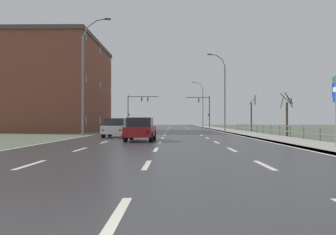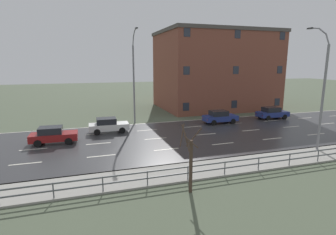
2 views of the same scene
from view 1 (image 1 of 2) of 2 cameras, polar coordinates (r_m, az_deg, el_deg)
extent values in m
cube|color=#4C5642|center=(50.58, -0.10, -2.23)|extent=(160.00, 160.00, 0.12)
cube|color=#303033|center=(62.57, 0.07, -1.87)|extent=(14.00, 120.00, 0.02)
cube|color=beige|center=(10.91, -22.45, -7.47)|extent=(0.16, 2.20, 0.01)
cube|color=beige|center=(15.99, -14.77, -5.31)|extent=(0.16, 2.20, 0.01)
cube|color=beige|center=(21.23, -10.85, -4.17)|extent=(0.16, 2.20, 0.01)
cube|color=beige|center=(26.53, -8.50, -3.47)|extent=(0.16, 2.20, 0.01)
cube|color=beige|center=(31.87, -6.93, -3.00)|extent=(0.16, 2.20, 0.01)
cube|color=beige|center=(37.22, -5.82, -2.66)|extent=(0.16, 2.20, 0.01)
cube|color=beige|center=(42.59, -4.99, -2.41)|extent=(0.16, 2.20, 0.01)
cube|color=beige|center=(47.96, -4.34, -2.22)|extent=(0.16, 2.20, 0.01)
cube|color=beige|center=(53.34, -3.82, -2.06)|extent=(0.16, 2.20, 0.01)
cube|color=beige|center=(58.72, -3.40, -1.93)|extent=(0.16, 2.20, 0.01)
cube|color=beige|center=(64.11, -3.05, -1.83)|extent=(0.16, 2.20, 0.01)
cube|color=beige|center=(69.50, -2.75, -1.74)|extent=(0.16, 2.20, 0.01)
cube|color=beige|center=(74.89, -2.50, -1.66)|extent=(0.16, 2.20, 0.01)
cube|color=beige|center=(80.28, -2.28, -1.59)|extent=(0.16, 2.20, 0.01)
cube|color=beige|center=(85.67, -2.09, -1.53)|extent=(0.16, 2.20, 0.01)
cube|color=beige|center=(91.06, -1.92, -1.48)|extent=(0.16, 2.20, 0.01)
cube|color=beige|center=(96.46, -1.77, -1.44)|extent=(0.16, 2.20, 0.01)
cube|color=beige|center=(101.85, -1.64, -1.40)|extent=(0.16, 2.20, 0.01)
cube|color=beige|center=(107.25, -1.51, -1.36)|extent=(0.16, 2.20, 0.01)
cube|color=beige|center=(112.64, -1.41, -1.33)|extent=(0.16, 2.20, 0.01)
cube|color=beige|center=(118.04, -1.31, -1.30)|extent=(0.16, 2.20, 0.01)
cube|color=beige|center=(4.80, -8.77, -16.40)|extent=(0.16, 2.20, 0.01)
cube|color=beige|center=(10.07, -3.62, -8.09)|extent=(0.16, 2.20, 0.01)
cube|color=beige|center=(15.43, -2.08, -5.50)|extent=(0.16, 2.20, 0.01)
cube|color=beige|center=(20.81, -1.34, -4.25)|extent=(0.16, 2.20, 0.01)
cube|color=beige|center=(26.20, -0.91, -3.51)|extent=(0.16, 2.20, 0.01)
cube|color=beige|center=(31.59, -0.62, -3.03)|extent=(0.16, 2.20, 0.01)
cube|color=beige|center=(36.98, -0.42, -2.68)|extent=(0.16, 2.20, 0.01)
cube|color=beige|center=(42.38, -0.27, -2.42)|extent=(0.16, 2.20, 0.01)
cube|color=beige|center=(47.78, -0.15, -2.23)|extent=(0.16, 2.20, 0.01)
cube|color=beige|center=(53.18, -0.06, -2.07)|extent=(0.16, 2.20, 0.01)
cube|color=beige|center=(58.57, 0.02, -1.94)|extent=(0.16, 2.20, 0.01)
cube|color=beige|center=(63.97, 0.08, -1.83)|extent=(0.16, 2.20, 0.01)
cube|color=beige|center=(69.37, 0.13, -1.74)|extent=(0.16, 2.20, 0.01)
cube|color=beige|center=(74.77, 0.18, -1.66)|extent=(0.16, 2.20, 0.01)
cube|color=beige|center=(80.17, 0.22, -1.59)|extent=(0.16, 2.20, 0.01)
cube|color=beige|center=(85.57, 0.25, -1.54)|extent=(0.16, 2.20, 0.01)
cube|color=beige|center=(90.97, 0.28, -1.48)|extent=(0.16, 2.20, 0.01)
cube|color=beige|center=(96.37, 0.31, -1.44)|extent=(0.16, 2.20, 0.01)
cube|color=beige|center=(101.76, 0.33, -1.40)|extent=(0.16, 2.20, 0.01)
cube|color=beige|center=(107.16, 0.36, -1.36)|extent=(0.16, 2.20, 0.01)
cube|color=beige|center=(112.56, 0.38, -1.33)|extent=(0.16, 2.20, 0.01)
cube|color=beige|center=(117.96, 0.39, -1.30)|extent=(0.16, 2.20, 0.01)
cube|color=beige|center=(10.41, 16.17, -7.82)|extent=(0.16, 2.20, 0.01)
cube|color=beige|center=(15.65, 10.88, -5.42)|extent=(0.16, 2.20, 0.01)
cube|color=beige|center=(20.97, 8.28, -4.22)|extent=(0.16, 2.20, 0.01)
cube|color=beige|center=(26.33, 6.74, -3.49)|extent=(0.16, 2.20, 0.01)
cube|color=beige|center=(31.70, 5.73, -3.01)|extent=(0.16, 2.20, 0.01)
cube|color=beige|center=(37.08, 5.00, -2.67)|extent=(0.16, 2.20, 0.01)
cube|color=beige|center=(42.46, 4.46, -2.42)|extent=(0.16, 2.20, 0.01)
cube|color=beige|center=(47.85, 4.05, -2.22)|extent=(0.16, 2.20, 0.01)
cube|color=beige|center=(53.24, 3.71, -2.06)|extent=(0.16, 2.20, 0.01)
cube|color=beige|center=(58.63, 3.44, -1.94)|extent=(0.16, 2.20, 0.01)
cube|color=beige|center=(64.03, 3.22, -1.83)|extent=(0.16, 2.20, 0.01)
cube|color=beige|center=(69.42, 3.02, -1.74)|extent=(0.16, 2.20, 0.01)
cube|color=beige|center=(74.82, 2.86, -1.66)|extent=(0.16, 2.20, 0.01)
cube|color=beige|center=(80.21, 2.72, -1.59)|extent=(0.16, 2.20, 0.01)
cube|color=beige|center=(85.61, 2.60, -1.53)|extent=(0.16, 2.20, 0.01)
cube|color=beige|center=(91.00, 2.49, -1.48)|extent=(0.16, 2.20, 0.01)
cube|color=beige|center=(96.40, 2.39, -1.44)|extent=(0.16, 2.20, 0.01)
cube|color=beige|center=(101.80, 2.31, -1.40)|extent=(0.16, 2.20, 0.01)
cube|color=beige|center=(107.20, 2.23, -1.36)|extent=(0.16, 2.20, 0.01)
cube|color=beige|center=(112.59, 2.16, -1.33)|extent=(0.16, 2.20, 0.01)
cube|color=beige|center=(117.99, 2.09, -1.30)|extent=(0.16, 2.20, 0.01)
cube|color=beige|center=(62.86, 6.32, -1.85)|extent=(0.16, 120.00, 0.01)
cube|color=beige|center=(63.03, -6.18, -1.84)|extent=(0.16, 120.00, 0.01)
cube|color=gray|center=(63.04, 7.82, -1.81)|extent=(3.00, 120.00, 0.12)
cube|color=slate|center=(62.88, 6.53, -1.81)|extent=(0.16, 120.00, 0.12)
cube|color=#515459|center=(28.57, 19.31, -1.38)|extent=(0.06, 38.63, 0.08)
cube|color=#515459|center=(28.58, 19.32, -2.18)|extent=(0.06, 38.63, 0.08)
cylinder|color=#515459|center=(22.58, 24.53, -2.70)|extent=(0.07, 0.07, 1.00)
cylinder|color=#515459|center=(24.95, 22.14, -2.51)|extent=(0.07, 0.07, 1.00)
cylinder|color=#515459|center=(27.37, 20.18, -2.35)|extent=(0.07, 0.07, 1.00)
cylinder|color=#515459|center=(29.81, 18.53, -2.22)|extent=(0.07, 0.07, 1.00)
cylinder|color=#515459|center=(32.27, 17.13, -2.10)|extent=(0.07, 0.07, 1.00)
cylinder|color=#515459|center=(34.74, 15.94, -2.00)|extent=(0.07, 0.07, 1.00)
cylinder|color=#515459|center=(37.24, 14.90, -1.91)|extent=(0.07, 0.07, 1.00)
cylinder|color=#515459|center=(39.74, 13.99, -1.83)|extent=(0.07, 0.07, 1.00)
cylinder|color=#515459|center=(42.25, 13.19, -1.77)|extent=(0.07, 0.07, 1.00)
cylinder|color=#515459|center=(44.77, 12.48, -1.70)|extent=(0.07, 0.07, 1.00)
cylinder|color=#515459|center=(47.29, 11.85, -1.65)|extent=(0.07, 0.07, 1.00)
cylinder|color=slate|center=(44.19, 9.68, 3.24)|extent=(0.20, 0.20, 8.65)
cylinder|color=slate|center=(44.73, 9.42, 9.30)|extent=(0.48, 0.11, 0.86)
cylinder|color=slate|center=(44.77, 8.71, 10.15)|extent=(0.80, 0.11, 0.60)
cylinder|color=slate|center=(44.74, 7.66, 10.60)|extent=(0.90, 0.11, 0.26)
cube|color=#333335|center=(44.69, 7.09, 10.64)|extent=(0.56, 0.24, 0.12)
cylinder|color=slate|center=(75.38, 5.97, 1.61)|extent=(0.20, 0.20, 8.62)
cylinder|color=slate|center=(75.70, 5.81, 5.20)|extent=(0.50, 0.11, 0.90)
cylinder|color=slate|center=(75.73, 5.37, 5.73)|extent=(0.84, 0.11, 0.63)
cylinder|color=slate|center=(75.70, 4.72, 6.00)|extent=(0.95, 0.11, 0.27)
cube|color=#333335|center=(75.68, 4.37, 6.02)|extent=(0.56, 0.24, 0.12)
cylinder|color=slate|center=(32.25, -14.33, 5.22)|extent=(0.20, 0.20, 9.23)
cylinder|color=slate|center=(33.10, -13.93, 14.02)|extent=(0.54, 0.11, 0.99)
cylinder|color=slate|center=(33.15, -12.81, 15.37)|extent=(0.91, 0.11, 0.69)
cylinder|color=slate|center=(33.07, -11.16, 16.11)|extent=(1.04, 0.11, 0.29)
cube|color=#333335|center=(32.98, -10.26, 16.22)|extent=(0.56, 0.24, 0.12)
cylinder|color=slate|center=(17.40, 26.80, 0.76)|extent=(0.09, 0.09, 3.47)
cube|color=#146633|center=(17.50, 26.72, 5.95)|extent=(0.03, 0.56, 0.24)
cube|color=#143899|center=(17.45, 26.73, 4.32)|extent=(0.03, 0.68, 0.68)
cube|color=white|center=(17.44, 26.67, 4.32)|extent=(0.01, 0.44, 0.22)
cube|color=#143899|center=(17.42, 26.73, 2.78)|extent=(0.03, 0.52, 0.22)
cylinder|color=#38383A|center=(64.80, 7.09, 0.91)|extent=(0.18, 0.18, 6.21)
cylinder|color=#38383A|center=(64.73, 5.07, 3.44)|extent=(4.56, 0.12, 0.12)
cube|color=black|center=(64.71, 5.28, 2.95)|extent=(0.20, 0.28, 0.80)
sphere|color=#2D2D2D|center=(64.58, 5.29, 3.19)|extent=(0.14, 0.14, 0.14)
sphere|color=#F2AD19|center=(64.57, 5.29, 2.96)|extent=(0.14, 0.14, 0.14)
sphere|color=#2D2D2D|center=(64.55, 5.29, 2.73)|extent=(0.14, 0.14, 0.14)
cube|color=black|center=(64.72, 6.90, 0.47)|extent=(0.18, 0.12, 0.32)
cylinder|color=#38383A|center=(65.42, -6.85, 0.98)|extent=(0.18, 0.18, 6.40)
cylinder|color=#38383A|center=(65.25, -4.25, 3.58)|extent=(5.95, 0.12, 0.12)
cube|color=black|center=(65.24, -4.51, 3.10)|extent=(0.20, 0.28, 0.80)
sphere|color=#2D2D2D|center=(65.10, -4.52, 3.33)|extent=(0.14, 0.14, 0.14)
sphere|color=#F2AD19|center=(65.09, -4.52, 3.11)|extent=(0.14, 0.14, 0.14)
sphere|color=#2D2D2D|center=(65.07, -4.52, 2.88)|extent=(0.14, 0.14, 0.14)
cube|color=black|center=(65.14, -3.46, 3.10)|extent=(0.20, 0.28, 0.80)
sphere|color=#2D2D2D|center=(65.01, -3.47, 3.34)|extent=(0.14, 0.14, 0.14)
sphere|color=#F2AD19|center=(64.99, -3.47, 3.11)|extent=(0.14, 0.14, 0.14)
sphere|color=#2D2D2D|center=(64.97, -3.47, 2.88)|extent=(0.14, 0.14, 0.14)
cube|color=black|center=(65.33, -6.66, 0.46)|extent=(0.18, 0.12, 0.32)
cube|color=silver|center=(27.90, -8.79, -2.04)|extent=(1.83, 4.13, 0.64)
cube|color=black|center=(27.65, -8.89, -0.77)|extent=(1.60, 2.03, 0.60)
cube|color=slate|center=(28.58, -8.53, -0.81)|extent=(1.41, 0.11, 0.51)
cylinder|color=black|center=(29.03, -6.76, -2.62)|extent=(0.23, 0.66, 0.66)
cylinder|color=black|center=(29.31, -9.89, -2.60)|extent=(0.23, 0.66, 0.66)
cylinder|color=black|center=(26.52, -7.58, -2.81)|extent=(0.23, 0.66, 0.66)
cylinder|color=black|center=(26.83, -11.00, -2.78)|extent=(0.23, 0.66, 0.66)
cube|color=red|center=(26.05, -11.04, -2.14)|extent=(0.16, 0.04, 0.14)
cube|color=red|center=(25.79, -8.18, -2.16)|extent=(0.16, 0.04, 0.14)
cube|color=navy|center=(49.06, -5.48, -1.45)|extent=(1.78, 4.11, 0.64)
cube|color=black|center=(48.80, -5.51, -0.73)|extent=(1.57, 2.01, 0.60)
cube|color=slate|center=(49.75, -5.38, -0.75)|extent=(1.40, 0.09, 0.51)
cylinder|color=black|center=(50.24, -4.39, -1.80)|extent=(0.22, 0.66, 0.66)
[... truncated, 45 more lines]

